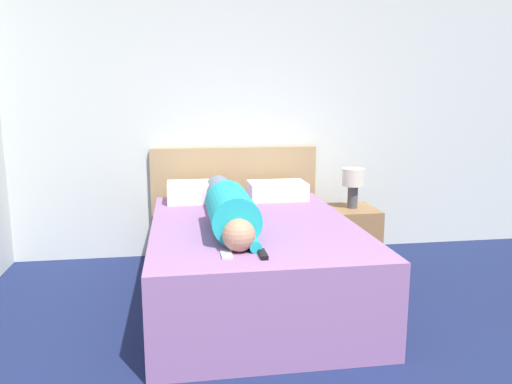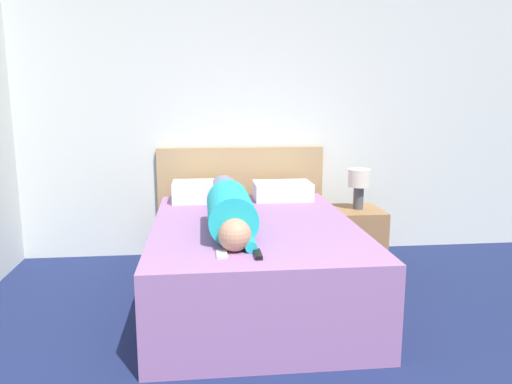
{
  "view_description": "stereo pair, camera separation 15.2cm",
  "coord_description": "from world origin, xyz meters",
  "px_view_note": "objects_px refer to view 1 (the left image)",
  "views": [
    {
      "loc": [
        -0.72,
        -1.28,
        1.48
      ],
      "look_at": [
        -0.21,
        2.0,
        0.84
      ],
      "focal_mm": 35.0,
      "sensor_mm": 36.0,
      "label": 1
    },
    {
      "loc": [
        -0.57,
        -1.3,
        1.48
      ],
      "look_at": [
        -0.21,
        2.0,
        0.84
      ],
      "focal_mm": 35.0,
      "sensor_mm": 36.0,
      "label": 2
    }
  ],
  "objects_px": {
    "table_lamp": "(353,181)",
    "person_lying": "(228,207)",
    "cell_phone": "(227,255)",
    "pillow_near_headboard": "(198,192)",
    "tv_remote": "(263,254)",
    "bed": "(253,262)",
    "pillow_second": "(277,190)",
    "nightstand": "(351,236)"
  },
  "relations": [
    {
      "from": "pillow_second",
      "to": "cell_phone",
      "type": "xyz_separation_m",
      "value": [
        -0.6,
        -1.53,
        -0.07
      ]
    },
    {
      "from": "person_lying",
      "to": "pillow_second",
      "type": "distance_m",
      "value": 1.0
    },
    {
      "from": "tv_remote",
      "to": "bed",
      "type": "bearing_deg",
      "value": 85.68
    },
    {
      "from": "person_lying",
      "to": "tv_remote",
      "type": "bearing_deg",
      "value": -80.48
    },
    {
      "from": "pillow_near_headboard",
      "to": "pillow_second",
      "type": "relative_size",
      "value": 1.05
    },
    {
      "from": "cell_phone",
      "to": "nightstand",
      "type": "bearing_deg",
      "value": 48.4
    },
    {
      "from": "nightstand",
      "to": "pillow_near_headboard",
      "type": "xyz_separation_m",
      "value": [
        -1.34,
        0.13,
        0.42
      ]
    },
    {
      "from": "table_lamp",
      "to": "tv_remote",
      "type": "relative_size",
      "value": 2.32
    },
    {
      "from": "bed",
      "to": "pillow_second",
      "type": "height_order",
      "value": "pillow_second"
    },
    {
      "from": "bed",
      "to": "nightstand",
      "type": "bearing_deg",
      "value": 34.01
    },
    {
      "from": "nightstand",
      "to": "person_lying",
      "type": "distance_m",
      "value": 1.44
    },
    {
      "from": "table_lamp",
      "to": "person_lying",
      "type": "relative_size",
      "value": 0.22
    },
    {
      "from": "person_lying",
      "to": "cell_phone",
      "type": "xyz_separation_m",
      "value": [
        -0.08,
        -0.68,
        -0.13
      ]
    },
    {
      "from": "pillow_near_headboard",
      "to": "cell_phone",
      "type": "distance_m",
      "value": 1.54
    },
    {
      "from": "table_lamp",
      "to": "cell_phone",
      "type": "xyz_separation_m",
      "value": [
        -1.24,
        -1.4,
        -0.15
      ]
    },
    {
      "from": "bed",
      "to": "tv_remote",
      "type": "height_order",
      "value": "tv_remote"
    },
    {
      "from": "cell_phone",
      "to": "person_lying",
      "type": "bearing_deg",
      "value": 83.3
    },
    {
      "from": "nightstand",
      "to": "tv_remote",
      "type": "bearing_deg",
      "value": -125.95
    },
    {
      "from": "pillow_near_headboard",
      "to": "pillow_second",
      "type": "distance_m",
      "value": 0.69
    },
    {
      "from": "bed",
      "to": "nightstand",
      "type": "xyz_separation_m",
      "value": [
        0.98,
        0.66,
        -0.04
      ]
    },
    {
      "from": "bed",
      "to": "table_lamp",
      "type": "height_order",
      "value": "table_lamp"
    },
    {
      "from": "bed",
      "to": "pillow_near_headboard",
      "type": "height_order",
      "value": "pillow_near_headboard"
    },
    {
      "from": "nightstand",
      "to": "pillow_second",
      "type": "xyz_separation_m",
      "value": [
        -0.65,
        0.13,
        0.41
      ]
    },
    {
      "from": "nightstand",
      "to": "pillow_second",
      "type": "distance_m",
      "value": 0.78
    },
    {
      "from": "table_lamp",
      "to": "cell_phone",
      "type": "height_order",
      "value": "table_lamp"
    },
    {
      "from": "table_lamp",
      "to": "person_lying",
      "type": "bearing_deg",
      "value": -148.3
    },
    {
      "from": "tv_remote",
      "to": "table_lamp",
      "type": "bearing_deg",
      "value": 54.05
    },
    {
      "from": "person_lying",
      "to": "pillow_near_headboard",
      "type": "distance_m",
      "value": 0.87
    },
    {
      "from": "person_lying",
      "to": "cell_phone",
      "type": "height_order",
      "value": "person_lying"
    },
    {
      "from": "nightstand",
      "to": "person_lying",
      "type": "height_order",
      "value": "person_lying"
    },
    {
      "from": "person_lying",
      "to": "cell_phone",
      "type": "relative_size",
      "value": 12.28
    },
    {
      "from": "person_lying",
      "to": "tv_remote",
      "type": "height_order",
      "value": "person_lying"
    },
    {
      "from": "pillow_second",
      "to": "tv_remote",
      "type": "distance_m",
      "value": 1.62
    },
    {
      "from": "pillow_near_headboard",
      "to": "tv_remote",
      "type": "relative_size",
      "value": 3.48
    },
    {
      "from": "nightstand",
      "to": "table_lamp",
      "type": "xyz_separation_m",
      "value": [
        0.0,
        0.0,
        0.49
      ]
    },
    {
      "from": "pillow_near_headboard",
      "to": "pillow_second",
      "type": "bearing_deg",
      "value": 0.0
    },
    {
      "from": "person_lying",
      "to": "tv_remote",
      "type": "relative_size",
      "value": 10.64
    },
    {
      "from": "bed",
      "to": "person_lying",
      "type": "bearing_deg",
      "value": -163.17
    },
    {
      "from": "table_lamp",
      "to": "pillow_second",
      "type": "distance_m",
      "value": 0.67
    },
    {
      "from": "pillow_near_headboard",
      "to": "tv_remote",
      "type": "height_order",
      "value": "pillow_near_headboard"
    },
    {
      "from": "pillow_second",
      "to": "tv_remote",
      "type": "height_order",
      "value": "pillow_second"
    },
    {
      "from": "pillow_near_headboard",
      "to": "pillow_second",
      "type": "height_order",
      "value": "pillow_near_headboard"
    }
  ]
}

